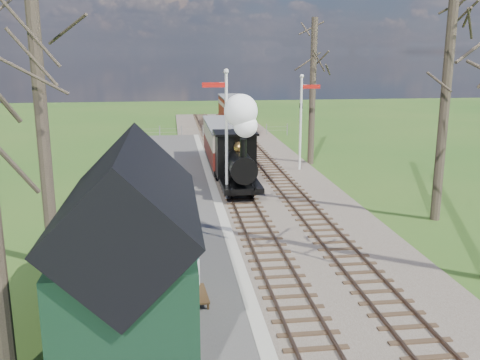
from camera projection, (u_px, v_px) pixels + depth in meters
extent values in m
ellipsoid|color=#385B23|center=(3.00, 226.00, 68.43)|extent=(57.60, 36.00, 16.20)
ellipsoid|color=#385B23|center=(265.00, 227.00, 78.39)|extent=(70.40, 44.00, 19.80)
ellipsoid|color=#385B23|center=(453.00, 202.00, 73.62)|extent=(51.20, 32.00, 14.40)
ellipsoid|color=#385B23|center=(142.00, 211.00, 80.58)|extent=(64.00, 40.00, 18.00)
cube|color=brown|center=(250.00, 172.00, 31.61)|extent=(8.00, 60.00, 0.10)
cube|color=brown|center=(220.00, 171.00, 31.37)|extent=(0.07, 60.00, 0.12)
cube|color=brown|center=(236.00, 171.00, 31.49)|extent=(0.07, 60.00, 0.12)
cube|color=#38281C|center=(228.00, 172.00, 31.44)|extent=(1.60, 60.00, 0.09)
cube|color=brown|center=(263.00, 170.00, 31.69)|extent=(0.07, 60.00, 0.12)
cube|color=brown|center=(280.00, 169.00, 31.82)|extent=(0.07, 60.00, 0.12)
cube|color=#38281C|center=(271.00, 170.00, 31.77)|extent=(1.60, 60.00, 0.09)
cube|color=#474442|center=(168.00, 213.00, 23.29)|extent=(5.00, 44.00, 0.20)
cube|color=#B2AD9E|center=(220.00, 211.00, 23.57)|extent=(0.40, 44.00, 0.21)
cube|color=black|center=(133.00, 278.00, 13.22)|extent=(3.00, 6.00, 2.60)
cube|color=black|center=(129.00, 207.00, 12.79)|extent=(3.25, 6.30, 3.25)
cube|color=black|center=(197.00, 304.00, 12.51)|extent=(0.06, 1.20, 2.00)
cylinder|color=silver|center=(227.00, 139.00, 24.89)|extent=(0.14, 0.14, 6.00)
sphere|color=silver|center=(226.00, 71.00, 24.17)|extent=(0.24, 0.24, 0.24)
cube|color=#B7140F|center=(214.00, 85.00, 24.24)|extent=(1.10, 0.08, 0.22)
cube|color=black|center=(226.00, 109.00, 24.56)|extent=(0.18, 0.06, 0.30)
cylinder|color=silver|center=(301.00, 126.00, 31.36)|extent=(0.14, 0.14, 5.50)
sphere|color=silver|center=(302.00, 76.00, 30.69)|extent=(0.24, 0.24, 0.24)
cube|color=#B7140F|center=(311.00, 87.00, 30.90)|extent=(1.10, 0.08, 0.22)
cube|color=black|center=(301.00, 106.00, 31.09)|extent=(0.18, 0.06, 0.30)
cylinder|color=#382D23|center=(40.00, 100.00, 16.73)|extent=(0.41, 0.41, 11.00)
cylinder|color=#382D23|center=(445.00, 102.00, 21.63)|extent=(0.40, 0.40, 10.00)
cylinder|color=#382D23|center=(313.00, 93.00, 33.03)|extent=(0.39, 0.39, 9.00)
cube|color=slate|center=(214.00, 128.00, 44.83)|extent=(12.60, 0.02, 0.01)
cube|color=slate|center=(214.00, 131.00, 44.90)|extent=(12.60, 0.02, 0.02)
cylinder|color=slate|center=(214.00, 131.00, 44.88)|extent=(0.08, 0.08, 1.00)
cube|color=black|center=(238.00, 181.00, 26.57)|extent=(1.86, 4.38, 0.27)
cylinder|color=black|center=(240.00, 165.00, 25.71)|extent=(1.21, 2.85, 1.21)
cube|color=black|center=(235.00, 155.00, 27.58)|extent=(1.97, 1.75, 2.19)
cylinder|color=black|center=(243.00, 148.00, 24.42)|extent=(0.31, 0.31, 0.88)
sphere|color=#C98C3B|center=(239.00, 148.00, 25.85)|extent=(0.57, 0.57, 0.57)
sphere|color=white|center=(245.00, 126.00, 24.19)|extent=(1.10, 1.10, 1.10)
sphere|color=white|center=(241.00, 111.00, 24.12)|extent=(1.53, 1.53, 1.53)
cylinder|color=black|center=(232.00, 191.00, 25.27)|extent=(0.11, 0.70, 0.70)
cylinder|color=black|center=(252.00, 190.00, 25.40)|extent=(0.11, 0.70, 0.70)
cube|color=black|center=(226.00, 160.00, 32.38)|extent=(2.08, 7.67, 0.33)
cube|color=maroon|center=(226.00, 149.00, 32.23)|extent=(2.19, 7.67, 0.99)
cube|color=beige|center=(226.00, 133.00, 32.00)|extent=(2.19, 7.67, 0.99)
cube|color=slate|center=(226.00, 124.00, 31.87)|extent=(2.30, 7.89, 0.13)
cube|color=black|center=(239.00, 128.00, 46.34)|extent=(1.99, 5.24, 0.31)
cube|color=maroon|center=(239.00, 120.00, 46.20)|extent=(2.10, 5.24, 0.94)
cube|color=beige|center=(239.00, 109.00, 45.98)|extent=(2.10, 5.24, 0.94)
cube|color=slate|center=(239.00, 103.00, 45.85)|extent=(2.20, 5.45, 0.13)
cube|color=black|center=(232.00, 120.00, 51.65)|extent=(1.99, 5.24, 0.31)
cube|color=maroon|center=(232.00, 113.00, 51.50)|extent=(2.10, 5.24, 0.94)
cube|color=beige|center=(232.00, 103.00, 51.28)|extent=(2.10, 5.24, 0.94)
cube|color=slate|center=(232.00, 98.00, 51.16)|extent=(2.20, 5.45, 0.13)
cube|color=#104C3C|center=(195.00, 278.00, 15.01)|extent=(0.27, 0.76, 1.12)
cube|color=silver|center=(197.00, 278.00, 15.01)|extent=(0.18, 0.64, 0.91)
cube|color=#422D17|center=(200.00, 294.00, 14.85)|extent=(0.46, 1.30, 0.05)
cube|color=#422D17|center=(194.00, 286.00, 14.76)|extent=(0.14, 1.27, 0.54)
cube|color=#422D17|center=(207.00, 306.00, 14.37)|extent=(0.05, 0.05, 0.18)
cube|color=#422D17|center=(195.00, 290.00, 15.39)|extent=(0.05, 0.05, 0.18)
imported|color=#1B2331|center=(183.00, 278.00, 14.88)|extent=(0.45, 0.54, 1.26)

